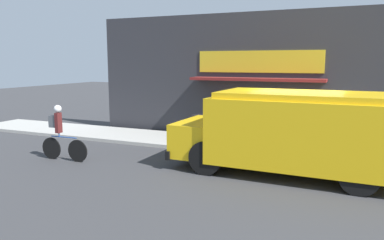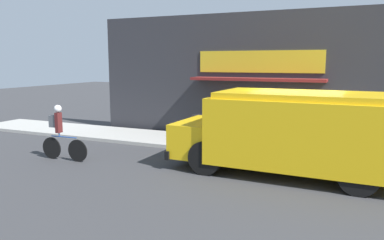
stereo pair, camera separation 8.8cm
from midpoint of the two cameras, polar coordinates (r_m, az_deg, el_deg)
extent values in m
plane|color=#38383A|center=(11.76, 15.65, -6.17)|extent=(70.00, 70.00, 0.00)
cube|color=#ADAAA3|center=(12.89, 16.42, -4.61)|extent=(28.00, 2.37, 0.12)
cube|color=#2D2D33|center=(14.07, 17.65, 6.11)|extent=(17.19, 0.18, 4.82)
cube|color=gold|center=(14.26, 10.33, 8.74)|extent=(4.69, 0.05, 0.81)
cube|color=maroon|center=(13.92, 9.90, 6.12)|extent=(4.92, 0.78, 0.10)
cube|color=yellow|center=(10.18, 17.32, -1.72)|extent=(4.97, 2.47, 1.73)
cube|color=yellow|center=(11.06, 1.55, -2.55)|extent=(1.18, 2.19, 0.95)
cube|color=yellow|center=(10.06, 17.56, 3.57)|extent=(4.57, 2.28, 0.16)
cube|color=black|center=(11.36, -0.88, -4.19)|extent=(0.18, 2.31, 0.24)
cube|color=red|center=(11.80, 11.81, 0.33)|extent=(0.03, 0.44, 0.44)
cylinder|color=black|center=(11.85, 6.12, -3.50)|extent=(0.92, 0.28, 0.91)
cylinder|color=black|center=(10.00, 2.28, -5.78)|extent=(0.92, 0.28, 0.91)
cylinder|color=black|center=(11.24, 24.52, -4.95)|extent=(0.92, 0.28, 0.91)
cylinder|color=black|center=(9.27, 24.32, -7.76)|extent=(0.92, 0.28, 0.91)
cylinder|color=black|center=(11.78, -16.83, -4.51)|extent=(0.68, 0.07, 0.68)
cylinder|color=black|center=(12.40, -20.40, -4.02)|extent=(0.68, 0.07, 0.68)
cylinder|color=#234793|center=(12.00, -18.75, -2.45)|extent=(0.93, 0.07, 0.04)
cylinder|color=#234793|center=(12.10, -19.39, -2.11)|extent=(0.04, 0.04, 0.12)
cube|color=#561E1E|center=(12.04, -19.47, -0.39)|extent=(0.13, 0.20, 0.62)
sphere|color=white|center=(11.98, -19.58, 1.63)|extent=(0.23, 0.23, 0.23)
cube|color=#565B60|center=(12.16, -20.16, -0.19)|extent=(0.27, 0.15, 0.36)
cylinder|color=#38383D|center=(13.79, 1.37, -1.24)|extent=(0.63, 0.63, 0.89)
cylinder|color=black|center=(13.72, 1.38, 0.67)|extent=(0.64, 0.64, 0.04)
camera|label=1|loc=(0.04, -89.79, 0.03)|focal=35.00mm
camera|label=2|loc=(0.04, 90.21, -0.03)|focal=35.00mm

